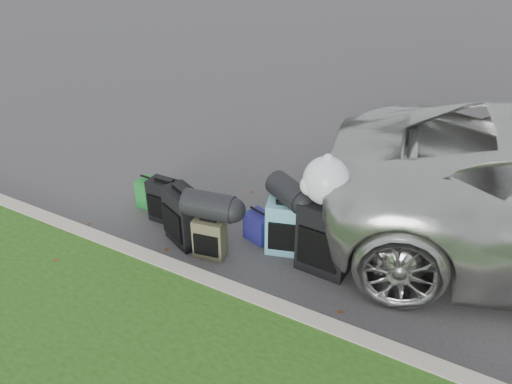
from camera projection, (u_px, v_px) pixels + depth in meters
The scene contains 12 objects.
ground at pixel (255, 240), 6.04m from camera, with size 120.00×120.00×0.00m, color #383535.
curb at pixel (209, 284), 5.25m from camera, with size 120.00×0.18×0.15m, color #9E937F.
suitcase_small_black at pixel (167, 201), 6.30m from camera, with size 0.45×0.25×0.56m, color black.
suitcase_large_black_left at pixel (184, 216), 5.87m from camera, with size 0.48×0.29×0.70m, color black.
suitcase_olive at pixel (210, 238), 5.68m from camera, with size 0.35×0.22×0.49m, color #42402A.
suitcase_teal at pixel (286, 228), 5.71m from camera, with size 0.45×0.27×0.65m, color teal.
suitcase_large_black_right at pixel (325, 238), 5.38m from camera, with size 0.56×0.34×0.84m, color black.
tote_green at pixel (152, 193), 6.63m from camera, with size 0.34×0.27×0.38m, color #1A7527.
tote_navy at pixel (259, 227), 6.00m from camera, with size 0.32×0.25×0.34m, color navy.
duffel_left at pixel (209, 206), 5.52m from camera, with size 0.31×0.31×0.58m, color black.
duffel_right at pixel (289, 192), 5.48m from camera, with size 0.29×0.29×0.52m, color black.
trash_bag at pixel (326, 181), 5.10m from camera, with size 0.49×0.49×0.49m, color silver.
Camera 1 is at (2.38, -4.28, 3.59)m, focal length 35.00 mm.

